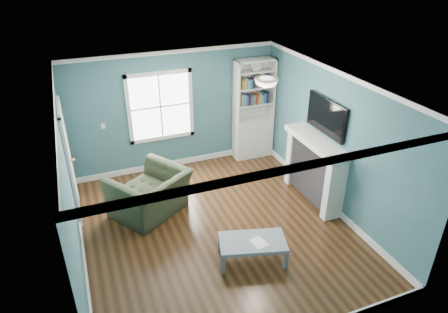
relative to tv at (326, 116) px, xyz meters
name	(u,v)px	position (x,y,z in m)	size (l,w,h in m)	color
floor	(216,228)	(-2.20, -0.20, -1.72)	(5.00, 5.00, 0.00)	black
room_walls	(215,148)	(-2.20, -0.20, -0.14)	(5.00, 5.00, 5.00)	#306267
trim	(216,167)	(-2.20, -0.20, -0.49)	(4.50, 5.00, 2.60)	white
window	(160,107)	(-2.50, 2.29, -0.27)	(1.40, 0.06, 1.50)	white
bookshelf	(253,119)	(-0.43, 2.10, -0.80)	(0.90, 0.35, 2.31)	silver
fireplace	(314,170)	(-0.12, 0.00, -1.09)	(0.44, 1.58, 1.30)	black
tv	(326,116)	(0.00, 0.00, 0.00)	(0.06, 1.10, 0.65)	black
door	(69,162)	(-4.42, 1.20, -0.65)	(0.12, 0.98, 2.17)	silver
ceiling_fixture	(266,81)	(-1.30, -0.10, 0.82)	(0.38, 0.38, 0.15)	white
light_switch	(103,126)	(-3.70, 2.28, -0.52)	(0.08, 0.01, 0.12)	white
recliner	(149,187)	(-3.16, 0.70, -1.17)	(1.27, 0.82, 1.11)	#242D1C
coffee_table	(252,243)	(-1.95, -1.15, -1.40)	(1.15, 0.82, 0.38)	#4F585F
paper_sheet	(259,242)	(-1.88, -1.22, -1.35)	(0.21, 0.26, 0.00)	white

